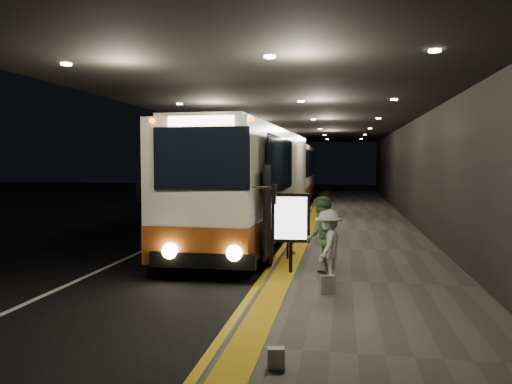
% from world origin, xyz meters
% --- Properties ---
extents(ground, '(90.00, 90.00, 0.00)m').
position_xyz_m(ground, '(0.00, 0.00, 0.00)').
color(ground, black).
extents(lane_line_white, '(0.12, 50.00, 0.01)m').
position_xyz_m(lane_line_white, '(-1.80, 5.00, 0.01)').
color(lane_line_white, silver).
rests_on(lane_line_white, ground).
extents(kerb_stripe_yellow, '(0.18, 50.00, 0.01)m').
position_xyz_m(kerb_stripe_yellow, '(2.35, 5.00, 0.01)').
color(kerb_stripe_yellow, gold).
rests_on(kerb_stripe_yellow, ground).
extents(sidewalk, '(4.50, 50.00, 0.15)m').
position_xyz_m(sidewalk, '(4.75, 5.00, 0.07)').
color(sidewalk, '#514C44').
rests_on(sidewalk, ground).
extents(tactile_strip, '(0.50, 50.00, 0.01)m').
position_xyz_m(tactile_strip, '(2.85, 5.00, 0.16)').
color(tactile_strip, gold).
rests_on(tactile_strip, sidewalk).
extents(terminal_wall, '(0.10, 50.00, 6.00)m').
position_xyz_m(terminal_wall, '(7.00, 5.00, 3.00)').
color(terminal_wall, black).
rests_on(terminal_wall, ground).
extents(support_columns, '(0.80, 24.80, 4.40)m').
position_xyz_m(support_columns, '(-1.50, 4.00, 2.20)').
color(support_columns, black).
rests_on(support_columns, ground).
extents(canopy, '(9.00, 50.00, 0.40)m').
position_xyz_m(canopy, '(2.50, 5.00, 4.60)').
color(canopy, black).
rests_on(canopy, support_columns).
extents(coach_main, '(2.86, 12.01, 3.72)m').
position_xyz_m(coach_main, '(1.12, 2.46, 1.79)').
color(coach_main, beige).
rests_on(coach_main, ground).
extents(coach_second, '(2.55, 11.67, 3.66)m').
position_xyz_m(coach_second, '(0.99, 15.98, 1.76)').
color(coach_second, beige).
rests_on(coach_second, ground).
extents(passenger_boarding, '(0.47, 0.64, 1.64)m').
position_xyz_m(passenger_boarding, '(2.80, -0.27, 0.97)').
color(passenger_boarding, '#B85584').
rests_on(passenger_boarding, sidewalk).
extents(passenger_waiting_green, '(0.59, 0.91, 1.81)m').
position_xyz_m(passenger_waiting_green, '(3.71, -2.93, 1.05)').
color(passenger_waiting_green, '#466639').
rests_on(passenger_waiting_green, sidewalk).
extents(passenger_waiting_white, '(0.66, 1.08, 1.55)m').
position_xyz_m(passenger_waiting_white, '(3.88, -3.25, 0.93)').
color(passenger_waiting_white, '#B9BAB4').
rests_on(passenger_waiting_white, sidewalk).
extents(bag_polka, '(0.32, 0.22, 0.36)m').
position_xyz_m(bag_polka, '(3.89, -4.25, 0.33)').
color(bag_polka, black).
rests_on(bag_polka, sidewalk).
extents(bag_plain, '(0.23, 0.16, 0.27)m').
position_xyz_m(bag_plain, '(3.37, -7.92, 0.28)').
color(bag_plain, beige).
rests_on(bag_plain, sidewalk).
extents(info_sign, '(0.87, 0.14, 1.84)m').
position_xyz_m(info_sign, '(3.00, -2.57, 1.39)').
color(info_sign, black).
rests_on(info_sign, sidewalk).
extents(stanchion_post, '(0.05, 0.05, 1.00)m').
position_xyz_m(stanchion_post, '(2.75, -0.96, 0.65)').
color(stanchion_post, black).
rests_on(stanchion_post, sidewalk).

